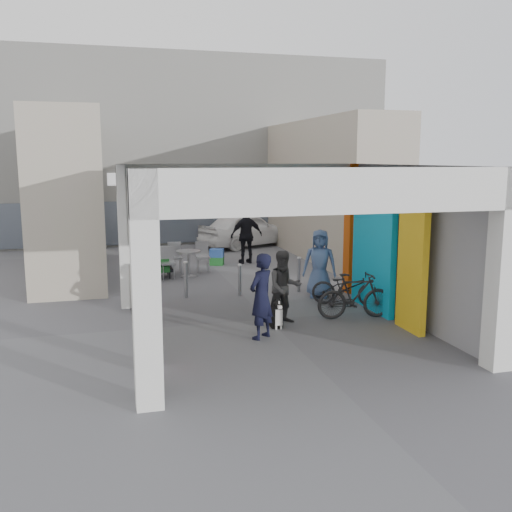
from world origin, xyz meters
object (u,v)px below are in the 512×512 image
object	(u,v)px
border_collie	(277,316)
man_elderly	(320,263)
man_crates	(247,235)
white_van	(247,230)
cafe_set	(183,264)
produce_stand	(152,268)
man_back_turned	(284,287)
bicycle_rear	(355,296)
bicycle_front	(347,287)
man_with_dog	(261,296)

from	to	relation	value
border_collie	man_elderly	world-z (taller)	man_elderly
man_crates	white_van	size ratio (longest dim) A/B	0.47
cafe_set	man_crates	size ratio (longest dim) A/B	0.83
man_elderly	produce_stand	bearing A→B (deg)	162.73
cafe_set	man_back_turned	distance (m)	6.09
white_van	man_back_turned	bearing A→B (deg)	146.18
produce_stand	man_elderly	size ratio (longest dim) A/B	0.68
produce_stand	man_crates	distance (m)	3.87
man_crates	bicycle_rear	world-z (taller)	man_crates
bicycle_front	bicycle_rear	distance (m)	1.20
man_back_turned	man_elderly	bearing A→B (deg)	51.46
produce_stand	man_elderly	xyz separation A→B (m)	(4.08, -3.61, 0.58)
cafe_set	bicycle_front	size ratio (longest dim) A/B	0.94
border_collie	man_with_dog	bearing A→B (deg)	-126.70
man_back_turned	border_collie	bearing A→B (deg)	-129.45
man_back_turned	cafe_set	bearing A→B (deg)	103.65
man_back_turned	white_van	xyz separation A→B (m)	(1.96, 11.13, -0.10)
man_with_dog	man_back_turned	world-z (taller)	man_with_dog
man_back_turned	bicycle_front	xyz separation A→B (m)	(1.99, 1.07, -0.36)
produce_stand	man_back_turned	distance (m)	6.20
man_elderly	bicycle_rear	bearing A→B (deg)	-65.06
man_crates	bicycle_rear	xyz separation A→B (m)	(0.68, -7.45, -0.46)
man_with_dog	man_elderly	bearing A→B (deg)	-167.97
produce_stand	man_with_dog	distance (m)	6.85
white_van	man_elderly	bearing A→B (deg)	154.22
man_crates	bicycle_front	size ratio (longest dim) A/B	1.14
man_elderly	bicycle_rear	world-z (taller)	man_elderly
man_with_dog	man_crates	size ratio (longest dim) A/B	0.89
bicycle_front	man_crates	bearing A→B (deg)	36.92
man_back_turned	bicycle_rear	size ratio (longest dim) A/B	0.93
border_collie	bicycle_front	xyz separation A→B (m)	(2.26, 1.40, 0.19)
bicycle_rear	man_crates	bearing A→B (deg)	11.09
man_back_turned	bicycle_front	distance (m)	2.29
man_with_dog	produce_stand	bearing A→B (deg)	-115.16
cafe_set	border_collie	size ratio (longest dim) A/B	2.43
white_van	man_with_dog	bearing A→B (deg)	143.31
man_elderly	white_van	bearing A→B (deg)	112.29
cafe_set	border_collie	xyz separation A→B (m)	(1.17, -6.22, -0.08)
produce_stand	bicycle_front	bearing A→B (deg)	-70.28
man_with_dog	man_back_turned	bearing A→B (deg)	-169.14
cafe_set	bicycle_front	xyz separation A→B (m)	(3.43, -4.83, 0.11)
man_with_dog	white_van	world-z (taller)	man_with_dog
cafe_set	man_back_turned	bearing A→B (deg)	-76.28
produce_stand	man_elderly	bearing A→B (deg)	-65.51
man_with_dog	white_van	bearing A→B (deg)	-141.82
man_with_dog	bicycle_rear	bearing A→B (deg)	160.20
man_with_dog	bicycle_rear	size ratio (longest dim) A/B	1.00
cafe_set	man_elderly	world-z (taller)	man_elderly
man_back_turned	bicycle_front	world-z (taller)	man_back_turned
man_back_turned	man_crates	world-z (taller)	man_crates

